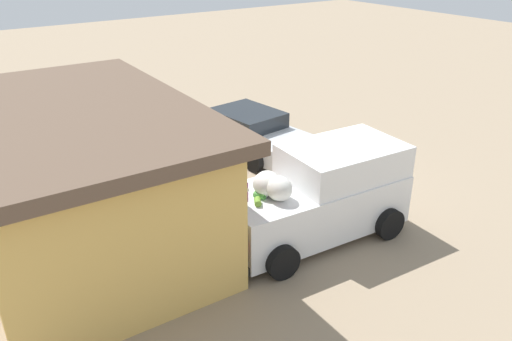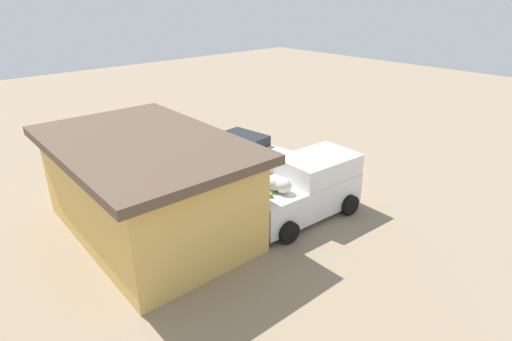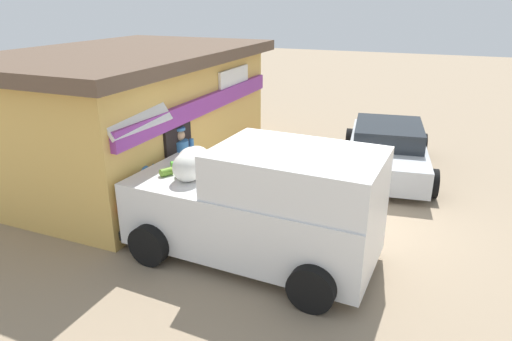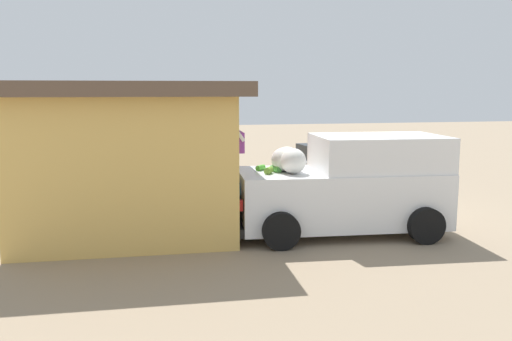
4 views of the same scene
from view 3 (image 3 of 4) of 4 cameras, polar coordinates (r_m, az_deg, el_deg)
ground_plane at (r=8.87m, az=9.80°, el=-6.26°), size 60.00×60.00×0.00m
storefront_bar at (r=11.02m, az=-15.46°, el=7.03°), size 7.09×4.66×2.95m
delivery_van at (r=7.16m, az=0.38°, el=-4.18°), size 2.31×4.72×2.85m
parked_sedan at (r=11.48m, az=16.14°, el=2.65°), size 4.26×2.50×1.19m
vendor_standing at (r=9.20m, az=-9.42°, el=1.13°), size 0.48×0.48×1.64m
customer_bending at (r=8.33m, az=-14.01°, el=-2.18°), size 0.70×0.72×1.36m
unloaded_banana_pile at (r=9.25m, az=-18.58°, el=-4.73°), size 0.94×0.77×0.39m
paint_bucket at (r=12.13m, az=1.37°, el=2.53°), size 0.30×0.30×0.36m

